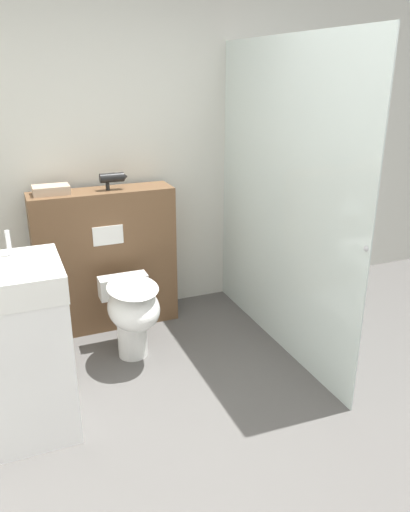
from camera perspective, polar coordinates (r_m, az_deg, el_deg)
The scene contains 8 objects.
ground_plane at distance 2.78m, azimuth 7.68°, elevation -22.67°, with size 12.00×12.00×0.00m, color #565451.
wall_back at distance 4.01m, azimuth -6.59°, elevation 11.07°, with size 8.00×0.06×2.50m.
partition_panel at distance 3.88m, azimuth -11.24°, elevation -0.39°, with size 1.05×0.30×1.08m.
shower_glass at distance 3.45m, azimuth 8.68°, elevation 6.10°, with size 0.04×1.84×2.11m.
toilet at distance 3.44m, azimuth -8.33°, elevation -6.12°, with size 0.34×0.57×0.57m.
sink_vanity at distance 2.89m, azimuth -19.99°, elevation -9.99°, with size 0.48×0.53×1.12m.
hair_drier at distance 3.70m, azimuth -10.48°, elevation 8.76°, with size 0.20×0.07×0.12m.
folded_towel at distance 3.68m, azimuth -17.19°, elevation 7.23°, with size 0.25×0.16×0.06m.
Camera 1 is at (-1.09, -1.73, 1.90)m, focal length 35.00 mm.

